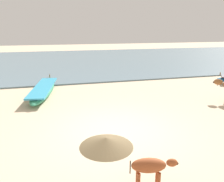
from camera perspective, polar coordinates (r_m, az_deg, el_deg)
name	(u,v)px	position (r m, az deg, el deg)	size (l,w,h in m)	color
ground	(115,131)	(7.42, 0.89, -10.16)	(80.00, 80.00, 0.00)	beige
sea_water	(73,61)	(23.28, -10.01, 7.66)	(60.00, 20.00, 0.08)	slate
fishing_boat_2	(43,90)	(11.73, -17.12, 0.19)	(1.51, 4.63, 0.62)	#338C66
calf_near_rust	(150,166)	(4.96, 9.77, -18.45)	(1.01, 0.44, 0.66)	#9E4C28
debris_pile_1	(106,142)	(6.47, -1.46, -12.92)	(1.54, 1.54, 0.28)	brown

